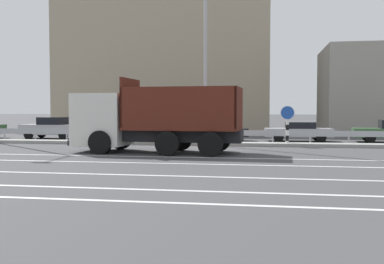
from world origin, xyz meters
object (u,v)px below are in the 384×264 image
(parked_car_1, at_px, (52,128))
(parked_car_4, at_px, (299,131))
(median_road_sign, at_px, (287,125))
(parked_car_3, at_px, (211,130))
(parked_car_2, at_px, (128,129))
(street_lamp_1, at_px, (205,35))
(dump_truck, at_px, (135,123))

(parked_car_1, height_order, parked_car_4, parked_car_1)
(median_road_sign, distance_m, parked_car_4, 4.11)
(parked_car_3, distance_m, parked_car_4, 5.40)
(parked_car_1, height_order, parked_car_2, parked_car_1)
(parked_car_2, bearing_deg, street_lamp_1, -124.03)
(street_lamp_1, relative_size, parked_car_2, 2.49)
(median_road_sign, relative_size, parked_car_2, 0.50)
(median_road_sign, xyz_separation_m, parked_car_4, (0.87, 3.98, -0.51))
(parked_car_1, distance_m, parked_car_3, 10.77)
(dump_truck, height_order, median_road_sign, dump_truck)
(parked_car_3, bearing_deg, parked_car_1, -93.46)
(median_road_sign, relative_size, parked_car_1, 0.54)
(median_road_sign, xyz_separation_m, parked_car_1, (-15.27, 3.84, -0.41))
(median_road_sign, xyz_separation_m, street_lamp_1, (-4.39, -0.13, 4.81))
(dump_truck, distance_m, median_road_sign, 8.33)
(street_lamp_1, bearing_deg, dump_truck, -121.76)
(dump_truck, xyz_separation_m, parked_car_2, (-2.88, 8.15, -0.68))
(parked_car_1, bearing_deg, parked_car_3, -90.66)
(street_lamp_1, distance_m, parked_car_1, 12.70)
(parked_car_1, bearing_deg, median_road_sign, -103.13)
(median_road_sign, bearing_deg, parked_car_2, 159.46)
(street_lamp_1, distance_m, parked_car_2, 8.57)
(median_road_sign, bearing_deg, parked_car_4, 77.67)
(dump_truck, height_order, parked_car_3, dump_truck)
(parked_car_3, height_order, parked_car_4, parked_car_3)
(parked_car_3, bearing_deg, parked_car_2, -93.83)
(parked_car_1, height_order, parked_car_3, parked_car_1)
(street_lamp_1, distance_m, parked_car_4, 8.54)
(dump_truck, xyz_separation_m, parked_car_4, (7.92, 8.41, -0.71))
(parked_car_1, bearing_deg, parked_car_2, -90.29)
(parked_car_2, bearing_deg, parked_car_3, -91.23)
(parked_car_4, bearing_deg, median_road_sign, 164.50)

